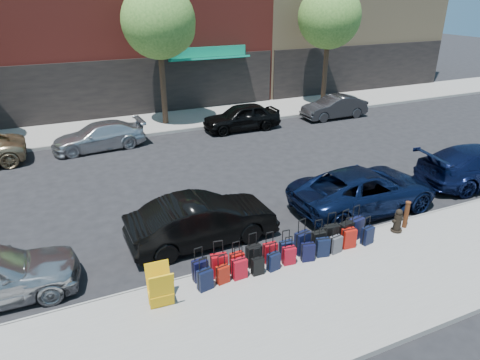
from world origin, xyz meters
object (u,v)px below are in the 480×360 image
fire_hydrant (398,221)px  car_far_1 (99,136)px  car_far_3 (334,107)px  suitcase_front_5 (286,250)px  car_far_2 (242,117)px  tree_center (161,23)px  car_near_1 (202,220)px  car_near_2 (364,190)px  display_rack (160,287)px  bollard (406,214)px  tree_right (331,18)px

fire_hydrant → car_far_1: size_ratio=0.18×
car_far_1 → car_far_3: (13.44, -0.11, 0.03)m
suitcase_front_5 → car_far_2: 12.56m
fire_hydrant → tree_center: bearing=103.2°
car_near_1 → car_near_2: car_near_1 is taller
car_far_1 → car_far_3: bearing=85.6°
tree_center → car_far_2: bearing=-35.7°
display_rack → car_far_1: 12.35m
car_far_1 → display_rack: bearing=-4.9°
bollard → suitcase_front_5: bearing=179.6°
car_near_1 → bollard: bearing=-110.1°
tree_center → bollard: (3.64, -14.37, -4.81)m
bollard → car_near_2: size_ratio=0.17×
car_far_3 → car_far_1: bearing=-90.5°
fire_hydrant → car_far_1: car_far_1 is taller
fire_hydrant → car_near_1: bearing=159.9°
tree_right → car_far_3: tree_right is taller
car_near_1 → car_far_3: car_near_1 is taller
car_near_2 → car_far_3: size_ratio=1.32×
car_far_2 → tree_center: bearing=-124.7°
tree_right → car_far_3: bearing=-113.4°
car_far_1 → car_near_2: bearing=32.5°
fire_hydrant → display_rack: size_ratio=0.75×
tree_center → tree_right: same height
car_far_1 → tree_right: bearing=95.6°
fire_hydrant → bollard: (0.41, 0.09, 0.11)m
fire_hydrant → car_near_2: (0.21, 1.87, 0.23)m
tree_right → car_far_2: (-7.08, -2.46, -4.70)m
car_near_2 → car_far_3: (5.95, 10.04, -0.07)m
fire_hydrant → display_rack: display_rack is taller
bollard → car_far_1: 14.18m
tree_center → display_rack: tree_center is taller
suitcase_front_5 → car_far_3: bearing=53.5°
bollard → car_far_3: 13.14m
fire_hydrant → car_near_1: (-5.58, 2.11, 0.23)m
tree_center → fire_hydrant: bearing=-77.4°
display_rack → car_far_1: (0.22, 12.34, -0.03)m
display_rack → car_near_1: 3.10m
suitcase_front_5 → car_far_2: bearing=75.1°
tree_center → car_far_3: bearing=-15.2°
tree_right → bollard: 16.63m
car_near_2 → car_far_3: 11.67m
tree_center → suitcase_front_5: (-0.63, -14.34, -4.99)m
tree_right → fire_hydrant: size_ratio=9.57×
car_near_1 → tree_center: bearing=-12.3°
suitcase_front_5 → car_far_1: (-3.42, 11.90, 0.20)m
tree_center → fire_hydrant: (3.23, -14.46, -4.91)m
tree_center → car_near_2: 13.87m
tree_center → tree_right: 10.50m
tree_right → display_rack: bearing=-134.9°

